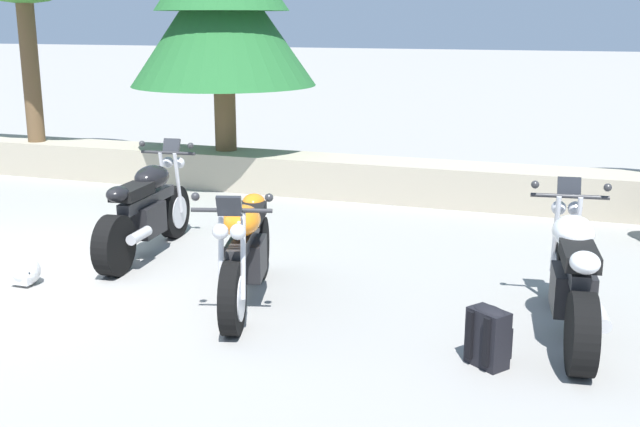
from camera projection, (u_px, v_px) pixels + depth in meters
stone_wall at (208, 168)px, 12.06m from camera, size 36.00×0.80×0.55m
motorcycle_black_near_left at (147, 211)px, 8.47m from camera, size 0.67×2.07×1.18m
motorcycle_orange_centre at (245, 253)px, 6.97m from camera, size 0.88×2.03×1.18m
motorcycle_white_far_right at (573, 278)px, 6.28m from camera, size 0.71×2.06×1.18m
rider_backpack at (488, 335)px, 5.78m from camera, size 0.35×0.34×0.47m
rider_helmet at (25, 272)px, 7.55m from camera, size 0.28×0.28×0.28m
pine_tree_mid_left at (222, 3)px, 11.46m from camera, size 2.78×2.78×3.52m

